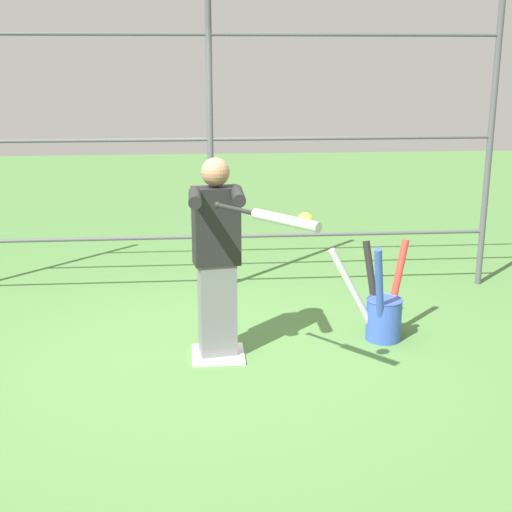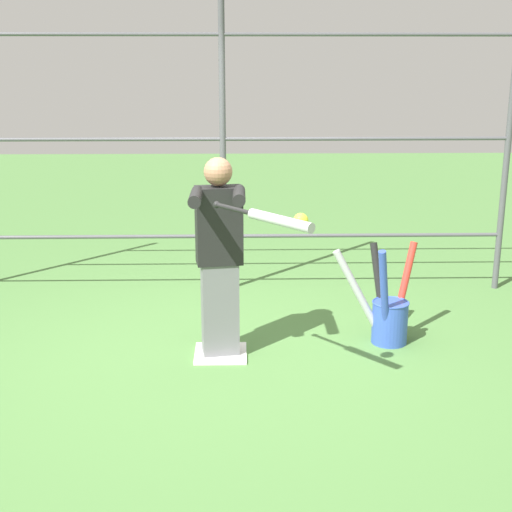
% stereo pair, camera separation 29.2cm
% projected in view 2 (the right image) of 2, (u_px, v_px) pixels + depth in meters
% --- Properties ---
extents(ground_plane, '(24.00, 24.00, 0.00)m').
position_uv_depth(ground_plane, '(221.00, 355.00, 5.53)').
color(ground_plane, '#4C7A3D').
extents(home_plate, '(0.40, 0.40, 0.02)m').
position_uv_depth(home_plate, '(221.00, 353.00, 5.52)').
color(home_plate, white).
rests_on(home_plate, ground).
extents(fence_backstop, '(5.46, 0.06, 2.97)m').
position_uv_depth(fence_backstop, '(223.00, 139.00, 6.67)').
color(fence_backstop, '#4C4C51').
rests_on(fence_backstop, ground).
extents(batter, '(0.39, 0.55, 1.53)m').
position_uv_depth(batter, '(219.00, 252.00, 5.29)').
color(batter, slate).
rests_on(batter, ground).
extents(baseball_bat_swinging, '(0.62, 0.70, 0.07)m').
position_uv_depth(baseball_bat_swinging, '(272.00, 218.00, 4.41)').
color(baseball_bat_swinging, black).
extents(softball_in_flight, '(0.10, 0.10, 0.10)m').
position_uv_depth(softball_in_flight, '(301.00, 221.00, 4.42)').
color(softball_in_flight, yellow).
extents(bat_bucket, '(0.74, 0.58, 0.84)m').
position_uv_depth(bat_bucket, '(387.00, 314.00, 5.71)').
color(bat_bucket, '#3351B2').
rests_on(bat_bucket, ground).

